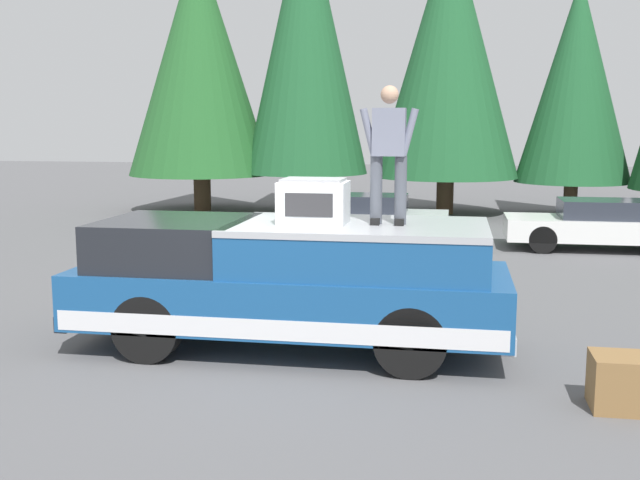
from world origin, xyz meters
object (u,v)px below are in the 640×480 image
pickup_truck (291,282)px  parked_car_white (598,225)px  wooden_crate (619,382)px  person_on_truck_bed (389,151)px  compressor_unit (314,201)px  parked_car_silver (365,218)px

pickup_truck → parked_car_white: bearing=-31.1°
wooden_crate → pickup_truck: bearing=68.3°
person_on_truck_bed → parked_car_white: bearing=-24.8°
parked_car_white → wooden_crate: (-10.30, 1.57, -0.30)m
compressor_unit → wooden_crate: (-1.44, -3.43, -1.65)m
parked_car_white → wooden_crate: parked_car_white is taller
pickup_truck → person_on_truck_bed: 2.08m
wooden_crate → person_on_truck_bed: bearing=59.1°
parked_car_silver → wooden_crate: size_ratio=7.32×
pickup_truck → parked_car_white: (8.80, -5.31, -0.29)m
pickup_truck → person_on_truck_bed: (0.01, -1.24, 1.68)m
pickup_truck → parked_car_silver: pickup_truck is taller
pickup_truck → compressor_unit: 1.10m
pickup_truck → wooden_crate: size_ratio=9.89×
person_on_truck_bed → wooden_crate: (-1.50, -2.51, -2.27)m
person_on_truck_bed → parked_car_silver: bearing=8.5°
compressor_unit → wooden_crate: size_ratio=1.50×
person_on_truck_bed → wooden_crate: bearing=-120.9°
parked_car_white → wooden_crate: bearing=171.3°
person_on_truck_bed → compressor_unit: bearing=93.9°
pickup_truck → parked_car_silver: size_ratio=1.35×
person_on_truck_bed → wooden_crate: size_ratio=3.02×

